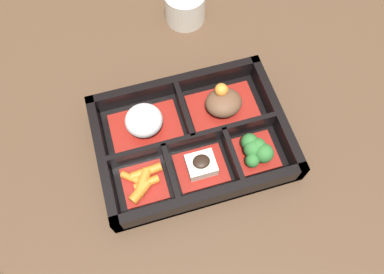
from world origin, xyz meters
name	(u,v)px	position (x,y,z in m)	size (l,w,h in m)	color
ground_plane	(192,144)	(0.00, 0.00, 0.00)	(3.00, 3.00, 0.00)	#4C3523
bento_base	(192,142)	(0.00, 0.00, 0.01)	(0.30, 0.22, 0.01)	black
bento_rim	(193,139)	(0.00, 0.00, 0.02)	(0.30, 0.22, 0.04)	black
bowl_rice	(144,122)	(-0.07, 0.04, 0.03)	(0.11, 0.08, 0.05)	maroon
bowl_stew	(223,103)	(0.07, 0.04, 0.03)	(0.11, 0.08, 0.05)	maroon
bowl_carrots	(143,182)	(-0.09, -0.05, 0.02)	(0.07, 0.07, 0.02)	maroon
bowl_tofu	(202,166)	(0.00, -0.05, 0.02)	(0.08, 0.07, 0.03)	maroon
bowl_greens	(256,150)	(0.09, -0.05, 0.03)	(0.06, 0.07, 0.04)	maroon
tea_cup	(185,6)	(0.06, 0.26, 0.03)	(0.08, 0.08, 0.06)	beige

